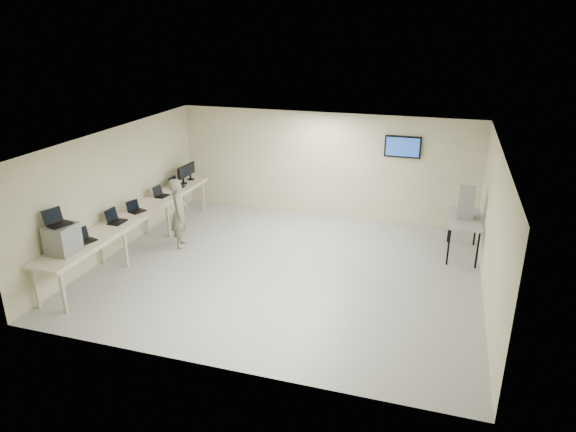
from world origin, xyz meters
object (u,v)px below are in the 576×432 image
(equipment_box, at_px, (62,239))
(side_table, at_px, (465,221))
(workbench, at_px, (135,216))
(soldier, at_px, (179,213))

(equipment_box, relative_size, side_table, 0.38)
(equipment_box, distance_m, side_table, 8.37)
(workbench, distance_m, soldier, 0.99)
(soldier, distance_m, side_table, 6.47)
(soldier, relative_size, side_table, 1.12)
(workbench, height_order, soldier, soldier)
(soldier, height_order, side_table, soldier)
(side_table, bearing_deg, workbench, -165.15)
(equipment_box, xyz_separation_m, side_table, (7.25, 4.17, -0.36))
(equipment_box, bearing_deg, workbench, 89.23)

